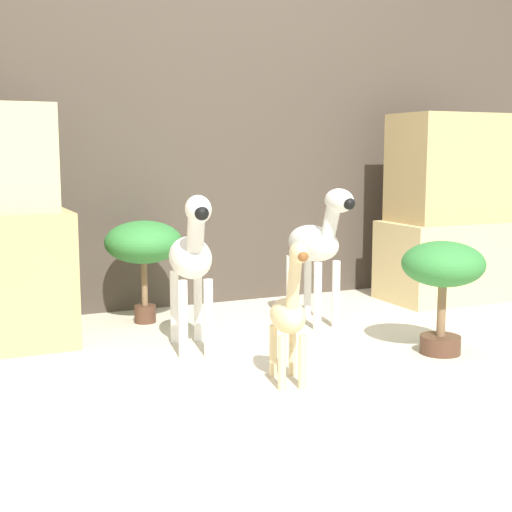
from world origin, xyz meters
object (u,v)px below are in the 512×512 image
at_px(zebra_left, 192,256).
at_px(potted_palm_back, 144,245).
at_px(giraffe_figurine, 289,311).
at_px(potted_palm_front, 443,272).
at_px(zebra_right, 317,242).

bearing_deg(zebra_left, potted_palm_back, 94.14).
height_order(giraffe_figurine, potted_palm_front, giraffe_figurine).
bearing_deg(giraffe_figurine, zebra_right, 54.75).
height_order(zebra_right, zebra_left, same).
relative_size(giraffe_figurine, potted_palm_front, 1.14).
height_order(zebra_right, potted_palm_front, zebra_right).
xyz_separation_m(zebra_left, potted_palm_back, (-0.04, 0.62, -0.02)).
xyz_separation_m(zebra_left, giraffe_figurine, (0.18, -0.58, -0.14)).
relative_size(zebra_left, potted_palm_front, 1.42).
distance_m(zebra_right, potted_palm_back, 0.89).
bearing_deg(potted_palm_back, giraffe_figurine, -79.17).
distance_m(giraffe_figurine, potted_palm_back, 1.23).
height_order(zebra_right, potted_palm_back, zebra_right).
bearing_deg(potted_palm_front, zebra_left, 154.36).
xyz_separation_m(potted_palm_front, potted_palm_back, (-1.03, 1.09, 0.04)).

